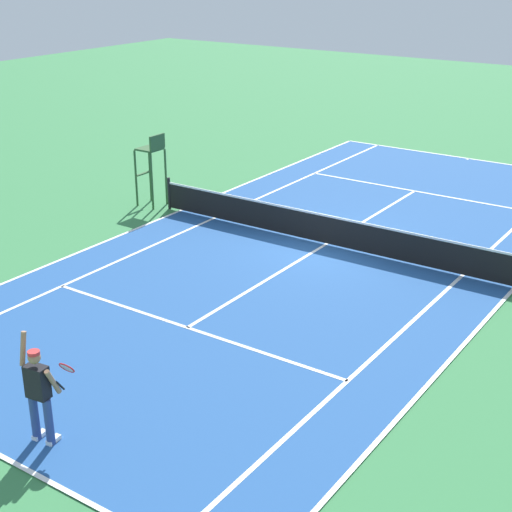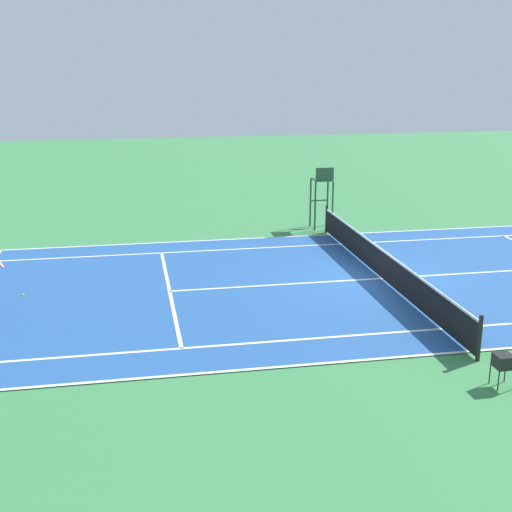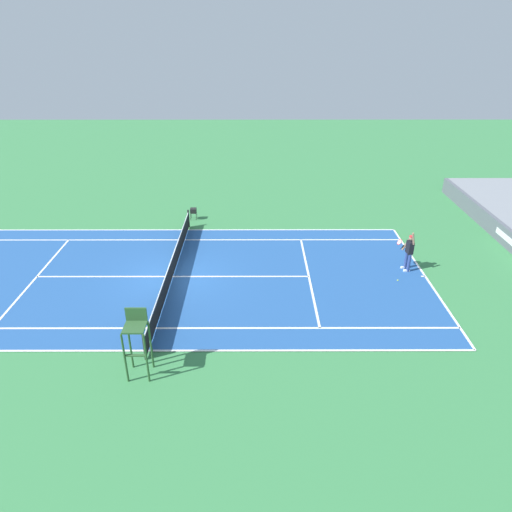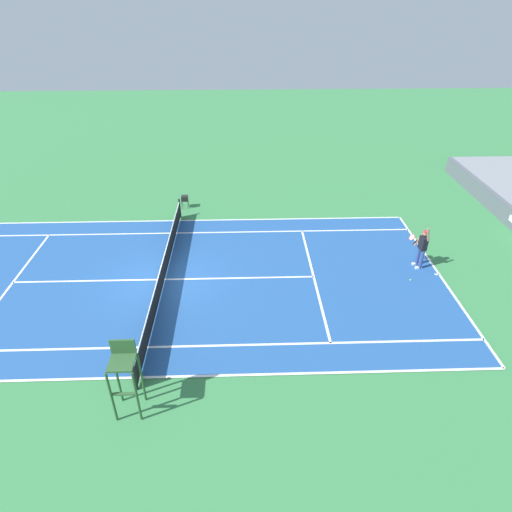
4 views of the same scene
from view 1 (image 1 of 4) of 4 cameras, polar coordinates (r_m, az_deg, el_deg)
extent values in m
plane|color=#387F47|center=(22.45, 5.22, 0.82)|extent=(80.00, 80.00, 0.00)
cube|color=#235193|center=(22.44, 5.22, 0.84)|extent=(10.98, 23.78, 0.02)
cube|color=white|center=(32.89, 15.53, 7.00)|extent=(10.98, 0.10, 0.01)
cube|color=white|center=(25.38, -5.65, 3.38)|extent=(0.10, 23.78, 0.01)
cube|color=white|center=(20.92, 15.07, -1.43)|extent=(0.10, 23.78, 0.01)
cube|color=white|center=(24.56, -3.17, 2.81)|extent=(0.10, 23.78, 0.01)
cube|color=white|center=(17.58, -5.13, -5.32)|extent=(8.22, 0.10, 0.01)
cube|color=white|center=(27.92, 11.71, 4.75)|extent=(8.22, 0.10, 0.01)
cube|color=white|center=(22.44, 5.22, 0.87)|extent=(0.10, 12.80, 0.01)
cube|color=white|center=(32.80, 15.47, 6.96)|extent=(0.10, 0.20, 0.01)
cylinder|color=black|center=(25.50, -6.48, 4.65)|extent=(0.10, 0.10, 1.07)
cube|color=black|center=(22.28, 5.26, 1.97)|extent=(11.78, 0.02, 0.84)
cube|color=white|center=(22.14, 5.30, 2.99)|extent=(11.78, 0.03, 0.06)
cylinder|color=navy|center=(14.16, -16.12, -11.45)|extent=(0.15, 0.15, 0.92)
cylinder|color=navy|center=(13.97, -15.14, -11.84)|extent=(0.15, 0.15, 0.92)
cube|color=white|center=(14.42, -15.79, -12.71)|extent=(0.15, 0.29, 0.10)
cube|color=white|center=(14.23, -14.81, -13.11)|extent=(0.15, 0.29, 0.10)
cube|color=black|center=(13.67, -15.96, -8.98)|extent=(0.43, 0.29, 0.60)
sphere|color=#A37556|center=(13.44, -16.17, -7.26)|extent=(0.22, 0.22, 0.22)
cylinder|color=red|center=(13.40, -16.21, -6.92)|extent=(0.21, 0.21, 0.06)
cylinder|color=#A37556|center=(13.58, -16.93, -6.60)|extent=(0.12, 0.22, 0.61)
cylinder|color=#A37556|center=(13.56, -14.86, -9.02)|extent=(0.13, 0.34, 0.56)
cylinder|color=black|center=(13.67, -14.35, -9.32)|extent=(0.06, 0.19, 0.25)
torus|color=red|center=(13.64, -13.89, -8.08)|extent=(0.33, 0.23, 0.26)
cylinder|color=silver|center=(13.64, -13.89, -8.08)|extent=(0.29, 0.19, 0.22)
sphere|color=#D1E533|center=(15.36, -16.12, -10.49)|extent=(0.07, 0.07, 0.07)
cylinder|color=#2D562D|center=(25.86, -8.91, 5.72)|extent=(0.07, 0.07, 1.90)
cylinder|color=#2D562D|center=(26.35, -7.88, 6.08)|extent=(0.07, 0.07, 1.90)
cylinder|color=#2D562D|center=(25.40, -7.75, 5.49)|extent=(0.07, 0.07, 1.90)
cylinder|color=#2D562D|center=(25.90, -6.72, 5.86)|extent=(0.07, 0.07, 1.90)
cube|color=#2D562D|center=(25.62, -7.93, 7.90)|extent=(0.70, 0.70, 0.06)
cube|color=#2D562D|center=(25.33, -7.36, 8.39)|extent=(0.06, 0.70, 0.48)
cube|color=#2D562D|center=(26.05, -8.35, 6.09)|extent=(0.10, 0.70, 0.04)
camera|label=2|loc=(14.09, 71.59, 0.26)|focal=48.22mm
camera|label=3|loc=(32.41, -31.84, 23.49)|focal=32.18mm
camera|label=4|loc=(29.67, -27.89, 24.80)|focal=30.59mm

